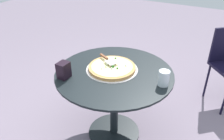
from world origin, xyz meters
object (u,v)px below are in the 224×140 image
Objects in this scene: napkin_dispenser at (64,70)px; pizza_on_tray at (112,68)px; patio_table at (114,89)px; pizza_server at (107,59)px; drinking_cup at (164,78)px.

pizza_on_tray is at bearing 138.36° from napkin_dispenser.
pizza_on_tray reaches higher than patio_table.
pizza_server is 0.40m from napkin_dispenser.
drinking_cup is at bearing 112.48° from napkin_dispenser.
drinking_cup is 0.78m from napkin_dispenser.
napkin_dispenser reaches higher than pizza_server.
patio_table is 0.48m from drinking_cup.
napkin_dispenser is (0.34, -0.21, 0.01)m from pizza_server.
patio_table is at bearing 52.76° from pizza_on_tray.
pizza_on_tray is 0.10m from pizza_server.
pizza_on_tray is at bearing -127.24° from patio_table.
drinking_cup is (-0.00, 0.42, 0.23)m from patio_table.
pizza_server is (-0.08, -0.11, 0.23)m from patio_table.
pizza_server is 1.74× the size of drinking_cup.
pizza_server is at bearing -98.38° from drinking_cup.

